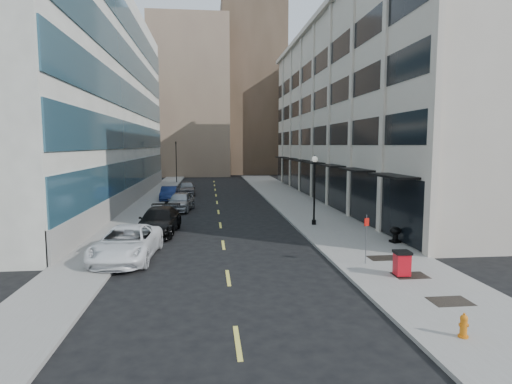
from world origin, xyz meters
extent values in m
plane|color=black|center=(0.00, 0.00, 0.00)|extent=(160.00, 160.00, 0.00)
cube|color=gray|center=(7.50, 20.00, 0.07)|extent=(5.00, 80.00, 0.15)
cube|color=gray|center=(-6.50, 20.00, 0.07)|extent=(3.00, 80.00, 0.15)
cube|color=beige|center=(17.00, 27.00, 9.00)|extent=(14.00, 46.00, 18.00)
cube|color=black|center=(10.02, 27.00, 2.00)|extent=(0.18, 46.00, 3.60)
cube|color=beige|center=(9.85, 27.00, 18.00)|extent=(0.60, 46.40, 0.50)
cube|color=black|center=(10.03, 27.00, 6.50)|extent=(0.12, 46.00, 1.80)
cube|color=black|center=(10.03, 27.00, 10.00)|extent=(0.12, 46.00, 1.80)
cube|color=black|center=(10.03, 27.00, 13.50)|extent=(0.12, 46.00, 1.80)
cube|color=beige|center=(10.00, 4.00, 9.00)|extent=(0.35, 0.60, 18.00)
cube|color=beige|center=(10.00, 10.00, 9.00)|extent=(0.35, 0.60, 18.00)
cube|color=beige|center=(10.00, 16.00, 9.00)|extent=(0.35, 0.60, 18.00)
cube|color=beige|center=(10.00, 22.00, 9.00)|extent=(0.35, 0.60, 18.00)
cube|color=beige|center=(10.00, 28.00, 9.00)|extent=(0.35, 0.60, 18.00)
cube|color=beige|center=(10.00, 34.00, 9.00)|extent=(0.35, 0.60, 18.00)
cube|color=beige|center=(10.00, 40.00, 9.00)|extent=(0.35, 0.60, 18.00)
cube|color=beige|center=(10.00, 46.00, 9.00)|extent=(0.35, 0.60, 18.00)
cube|color=black|center=(9.35, 7.00, 3.90)|extent=(1.30, 4.00, 0.12)
cube|color=black|center=(9.35, 13.00, 3.90)|extent=(1.30, 4.00, 0.12)
cube|color=black|center=(9.35, 19.00, 3.90)|extent=(1.30, 4.00, 0.12)
cube|color=black|center=(9.35, 25.00, 3.90)|extent=(1.30, 4.00, 0.12)
cube|color=black|center=(9.35, 31.00, 3.90)|extent=(1.30, 4.00, 0.12)
cube|color=black|center=(9.35, 37.00, 3.90)|extent=(1.30, 4.00, 0.12)
cube|color=black|center=(9.35, 43.00, 3.90)|extent=(1.30, 4.00, 0.12)
cube|color=white|center=(-16.00, 27.00, 10.00)|extent=(16.00, 46.00, 20.00)
cube|color=gray|center=(-7.96, 27.00, 0.90)|extent=(0.20, 46.00, 1.80)
cube|color=#2D576A|center=(-7.97, 27.00, 3.00)|extent=(0.14, 45.60, 2.40)
cube|color=#2D576A|center=(-7.97, 27.00, 6.50)|extent=(0.14, 45.60, 2.40)
cube|color=#2D576A|center=(-7.97, 27.00, 10.00)|extent=(0.14, 45.60, 2.40)
cube|color=#2D576A|center=(-7.97, 27.00, 13.50)|extent=(0.14, 45.60, 2.40)
cube|color=#2D576A|center=(-7.97, 27.00, 17.00)|extent=(0.14, 45.60, 2.40)
cube|color=#8A735A|center=(-4.00, 68.00, 14.00)|extent=(14.00, 18.00, 28.00)
cube|color=brown|center=(8.00, 72.00, 17.00)|extent=(12.00, 16.00, 34.00)
cube|color=#8A735A|center=(-14.00, 78.00, 11.00)|extent=(12.00, 14.00, 22.00)
cube|color=beige|center=(18.00, 66.00, 10.00)|extent=(10.00, 14.00, 20.00)
cube|color=black|center=(7.60, -2.00, 0.15)|extent=(1.40, 1.00, 0.01)
cube|color=black|center=(7.60, 1.00, 0.15)|extent=(1.40, 1.00, 0.01)
cube|color=black|center=(7.60, 3.80, 0.15)|extent=(1.40, 1.00, 0.01)
cube|color=#D8CC4C|center=(0.00, -4.00, 0.01)|extent=(0.15, 2.20, 0.01)
cube|color=#D8CC4C|center=(0.00, 2.00, 0.01)|extent=(0.15, 2.20, 0.01)
cube|color=#D8CC4C|center=(0.00, 8.00, 0.01)|extent=(0.15, 2.20, 0.01)
cube|color=#D8CC4C|center=(0.00, 14.00, 0.01)|extent=(0.15, 2.20, 0.01)
cube|color=#D8CC4C|center=(0.00, 20.00, 0.01)|extent=(0.15, 2.20, 0.01)
cube|color=#D8CC4C|center=(0.00, 26.00, 0.01)|extent=(0.15, 2.20, 0.01)
cube|color=#D8CC4C|center=(0.00, 32.00, 0.01)|extent=(0.15, 2.20, 0.01)
cube|color=#D8CC4C|center=(0.00, 38.00, 0.01)|extent=(0.15, 2.20, 0.01)
cube|color=#D8CC4C|center=(0.00, 44.00, 0.01)|extent=(0.15, 2.20, 0.01)
cube|color=#D8CC4C|center=(0.00, 50.00, 0.01)|extent=(0.15, 2.20, 0.01)
cylinder|color=black|center=(-5.50, 48.00, 3.00)|extent=(0.12, 0.12, 6.00)
imported|color=black|center=(-5.50, 48.00, 5.99)|extent=(0.66, 0.66, 1.98)
imported|color=white|center=(-4.80, 5.43, 0.82)|extent=(3.06, 6.03, 1.63)
imported|color=black|center=(-3.93, 11.54, 0.82)|extent=(2.70, 5.79, 1.63)
imported|color=#9B9FA4|center=(-3.20, 21.00, 0.81)|extent=(2.52, 4.97, 1.62)
imported|color=navy|center=(-4.80, 28.00, 0.71)|extent=(1.54, 4.32, 1.42)
imported|color=slate|center=(-3.23, 32.80, 0.78)|extent=(2.00, 4.65, 1.57)
cylinder|color=orange|center=(6.40, -4.68, 0.18)|extent=(0.29, 0.29, 0.05)
cylinder|color=orange|center=(6.40, -4.68, 0.45)|extent=(0.20, 0.20, 0.49)
sphere|color=orange|center=(6.40, -4.68, 0.71)|extent=(0.22, 0.22, 0.22)
cylinder|color=orange|center=(6.40, -4.68, 0.82)|extent=(0.06, 0.06, 0.09)
cylinder|color=orange|center=(6.40, -4.68, 0.51)|extent=(0.27, 0.16, 0.10)
cylinder|color=orange|center=(6.40, -4.70, 0.51)|extent=(0.16, 0.17, 0.13)
cube|color=red|center=(7.22, 1.00, 0.66)|extent=(0.61, 0.61, 0.93)
cube|color=black|center=(7.22, 1.00, 1.16)|extent=(0.68, 0.68, 0.11)
cylinder|color=black|center=(7.03, 1.31, 0.25)|extent=(0.06, 0.20, 0.20)
cylinder|color=black|center=(7.40, 1.31, 0.25)|extent=(0.06, 0.20, 0.20)
cylinder|color=black|center=(6.40, 12.79, 0.31)|extent=(0.29, 0.29, 0.33)
cylinder|color=black|center=(6.40, 12.79, 2.42)|extent=(0.13, 0.13, 4.17)
sphere|color=silver|center=(6.40, 12.79, 4.64)|extent=(0.40, 0.40, 0.40)
cone|color=black|center=(6.40, 12.79, 4.86)|extent=(0.11, 0.11, 0.16)
cylinder|color=slate|center=(6.40, 3.00, 1.29)|extent=(0.04, 0.04, 2.28)
cube|color=#B2130B|center=(6.40, 2.98, 2.09)|extent=(0.26, 0.13, 0.36)
cube|color=black|center=(9.60, 6.93, 0.22)|extent=(0.60, 0.60, 0.14)
cylinder|color=black|center=(9.60, 6.93, 0.49)|extent=(0.30, 0.30, 0.46)
ellipsoid|color=black|center=(9.60, 6.93, 0.81)|extent=(0.64, 0.64, 0.45)
camera|label=1|loc=(-0.76, -15.62, 5.61)|focal=30.00mm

